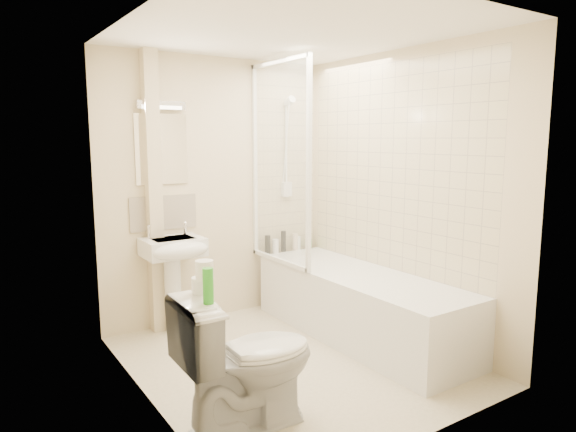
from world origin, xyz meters
TOP-DOWN VIEW (x-y plane):
  - floor at (0.00, 0.00)m, footprint 2.50×2.50m
  - wall_back at (0.00, 1.25)m, footprint 2.20×0.02m
  - wall_left at (-1.10, 0.00)m, footprint 0.02×2.50m
  - wall_right at (1.10, 0.00)m, footprint 0.02×2.50m
  - ceiling at (0.00, 0.00)m, footprint 2.20×2.50m
  - tile_back at (0.75, 1.24)m, footprint 0.70×0.01m
  - tile_right at (1.09, 0.09)m, footprint 0.01×2.10m
  - pipe_boxing at (-0.62, 1.19)m, footprint 0.12×0.12m
  - splashback at (-0.52, 1.24)m, footprint 0.60×0.02m
  - mirror at (-0.52, 1.24)m, footprint 0.46×0.01m
  - strip_light at (-0.52, 1.22)m, footprint 0.42×0.07m
  - bathtub at (0.75, 0.09)m, footprint 0.70×2.10m
  - shower_screen at (0.40, 0.80)m, footprint 0.04×0.92m
  - shower_fixture at (0.75, 1.19)m, footprint 0.10×0.16m
  - pedestal_sink at (-0.52, 1.01)m, footprint 0.49×0.46m
  - bottle_black_a at (0.49, 1.16)m, footprint 0.06×0.06m
  - bottle_white_a at (0.58, 1.16)m, footprint 0.06×0.06m
  - bottle_black_b at (0.68, 1.16)m, footprint 0.05×0.05m
  - bottle_cream at (0.82, 1.16)m, footprint 0.06×0.06m
  - bottle_white_b at (0.86, 1.16)m, footprint 0.06×0.06m
  - bottle_green at (0.99, 1.16)m, footprint 0.06×0.06m
  - toilet at (-0.72, -0.60)m, footprint 0.50×0.83m
  - toilet_roll_lower at (-0.95, -0.50)m, footprint 0.10×0.10m
  - toilet_roll_upper at (-0.95, -0.55)m, footprint 0.10×0.10m
  - green_bottle at (-0.99, -0.69)m, footprint 0.06×0.06m

SIDE VIEW (x-z plane):
  - floor at x=0.00m, z-range 0.00..0.00m
  - bathtub at x=0.75m, z-range 0.01..0.56m
  - toilet at x=-0.72m, z-range 0.00..0.82m
  - bottle_green at x=0.99m, z-range 0.55..0.64m
  - bottle_white_a at x=0.58m, z-range 0.55..0.68m
  - bottle_white_b at x=0.86m, z-range 0.55..0.69m
  - bottle_cream at x=0.82m, z-range 0.55..0.72m
  - bottle_black_a at x=0.49m, z-range 0.55..0.73m
  - bottle_black_b at x=0.68m, z-range 0.55..0.76m
  - pedestal_sink at x=-0.52m, z-range 0.19..1.14m
  - toilet_roll_lower at x=-0.95m, z-range 0.82..0.91m
  - green_bottle at x=-0.99m, z-range 0.82..1.01m
  - toilet_roll_upper at x=-0.95m, z-range 0.91..1.02m
  - splashback at x=-0.52m, z-range 0.88..1.18m
  - wall_back at x=0.00m, z-range 0.00..2.40m
  - wall_left at x=-1.10m, z-range 0.00..2.40m
  - wall_right at x=1.10m, z-range 0.00..2.40m
  - pipe_boxing at x=-0.62m, z-range 0.00..2.40m
  - tile_back at x=0.75m, z-range 0.55..2.30m
  - tile_right at x=1.09m, z-range 0.55..2.30m
  - shower_screen at x=0.40m, z-range 0.55..2.35m
  - shower_fixture at x=0.75m, z-range 1.05..2.04m
  - mirror at x=-0.52m, z-range 1.28..1.88m
  - strip_light at x=-0.52m, z-range 1.92..1.98m
  - ceiling at x=0.00m, z-range 2.39..2.41m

